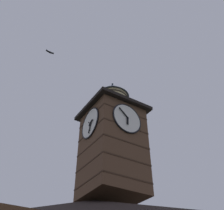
% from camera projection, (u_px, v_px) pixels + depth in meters
% --- Properties ---
extents(clock_tower, '(4.23, 4.23, 9.42)m').
position_uv_depth(clock_tower, '(112.00, 140.00, 18.79)').
color(clock_tower, brown).
rests_on(clock_tower, building_main).
extents(flying_bird_high, '(0.73, 0.22, 0.12)m').
position_uv_depth(flying_bird_high, '(50.00, 52.00, 23.41)').
color(flying_bird_high, black).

